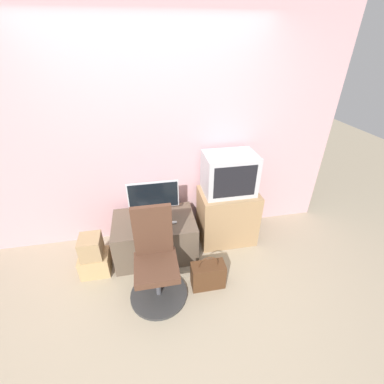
# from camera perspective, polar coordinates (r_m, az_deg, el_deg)

# --- Properties ---
(ground_plane) EXTENTS (12.00, 12.00, 0.00)m
(ground_plane) POSITION_cam_1_polar(r_m,az_deg,el_deg) (2.71, -4.06, -25.82)
(ground_plane) COLOR tan
(wall_back) EXTENTS (4.40, 0.05, 2.60)m
(wall_back) POSITION_cam_1_polar(r_m,az_deg,el_deg) (2.97, -8.35, 11.78)
(wall_back) COLOR #CC9EA3
(wall_back) RESTS_ON ground_plane
(desk) EXTENTS (0.93, 0.60, 0.49)m
(desk) POSITION_cam_1_polar(r_m,az_deg,el_deg) (3.11, -8.16, -9.81)
(desk) COLOR brown
(desk) RESTS_ON ground_plane
(side_stand) EXTENTS (0.69, 0.48, 0.69)m
(side_stand) POSITION_cam_1_polar(r_m,az_deg,el_deg) (3.27, 7.79, -5.26)
(side_stand) COLOR #A37F56
(side_stand) RESTS_ON ground_plane
(main_monitor) EXTENTS (0.57, 0.17, 0.42)m
(main_monitor) POSITION_cam_1_polar(r_m,az_deg,el_deg) (2.93, -8.53, -1.28)
(main_monitor) COLOR silver
(main_monitor) RESTS_ON desk
(keyboard) EXTENTS (0.31, 0.11, 0.01)m
(keyboard) POSITION_cam_1_polar(r_m,az_deg,el_deg) (2.84, -8.63, -7.69)
(keyboard) COLOR white
(keyboard) RESTS_ON desk
(mouse) EXTENTS (0.07, 0.03, 0.03)m
(mouse) POSITION_cam_1_polar(r_m,az_deg,el_deg) (2.87, -3.99, -6.74)
(mouse) COLOR silver
(mouse) RESTS_ON desk
(crt_tv) EXTENTS (0.59, 0.42, 0.48)m
(crt_tv) POSITION_cam_1_polar(r_m,az_deg,el_deg) (2.98, 8.29, 4.07)
(crt_tv) COLOR #B7B7BC
(crt_tv) RESTS_ON side_stand
(office_chair) EXTENTS (0.58, 0.58, 0.98)m
(office_chair) POSITION_cam_1_polar(r_m,az_deg,el_deg) (2.61, -7.96, -15.81)
(office_chair) COLOR #333333
(office_chair) RESTS_ON ground_plane
(cardboard_box_lower) EXTENTS (0.31, 0.26, 0.24)m
(cardboard_box_lower) POSITION_cam_1_polar(r_m,az_deg,el_deg) (3.14, -20.68, -14.56)
(cardboard_box_lower) COLOR tan
(cardboard_box_lower) RESTS_ON ground_plane
(cardboard_box_upper) EXTENTS (0.22, 0.24, 0.24)m
(cardboard_box_upper) POSITION_cam_1_polar(r_m,az_deg,el_deg) (2.98, -21.55, -11.26)
(cardboard_box_upper) COLOR #A3845B
(cardboard_box_upper) RESTS_ON cardboard_box_lower
(handbag) EXTENTS (0.35, 0.17, 0.41)m
(handbag) POSITION_cam_1_polar(r_m,az_deg,el_deg) (2.81, 3.58, -17.92)
(handbag) COLOR #4C2D19
(handbag) RESTS_ON ground_plane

